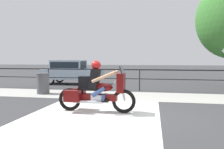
{
  "coord_description": "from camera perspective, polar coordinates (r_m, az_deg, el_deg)",
  "views": [
    {
      "loc": [
        0.7,
        -6.2,
        1.61
      ],
      "look_at": [
        -0.71,
        1.2,
        1.1
      ],
      "focal_mm": 35.0,
      "sensor_mm": 36.0,
      "label": 1
    }
  ],
  "objects": [
    {
      "name": "crosswalk_band",
      "position": [
        6.44,
        -4.9,
        -10.58
      ],
      "size": [
        3.78,
        6.0,
        0.01
      ],
      "primitive_type": "cube",
      "color": "silver",
      "rests_on": "ground"
    },
    {
      "name": "sidewalk_band",
      "position": [
        9.76,
        6.55,
        -5.61
      ],
      "size": [
        44.0,
        2.4,
        0.01
      ],
      "primitive_type": "cube",
      "color": "#A8A59E",
      "rests_on": "ground"
    },
    {
      "name": "parked_car",
      "position": [
        14.64,
        -10.73,
        1.03
      ],
      "size": [
        3.96,
        1.65,
        1.58
      ],
      "rotation": [
        0.0,
        0.0,
        -0.05
      ],
      "color": "#9EB2C6",
      "rests_on": "ground"
    },
    {
      "name": "fence_railing",
      "position": [
        11.39,
        7.23,
        0.2
      ],
      "size": [
        36.0,
        0.05,
        1.12
      ],
      "color": "black",
      "rests_on": "ground"
    },
    {
      "name": "ground_plane",
      "position": [
        6.44,
        4.26,
        -10.6
      ],
      "size": [
        120.0,
        120.0,
        0.0
      ],
      "primitive_type": "plane",
      "color": "#38383A"
    },
    {
      "name": "trash_bin",
      "position": [
        10.8,
        -17.57,
        -2.23
      ],
      "size": [
        0.61,
        0.61,
        0.98
      ],
      "color": "#515156",
      "rests_on": "ground"
    },
    {
      "name": "motorcycle",
      "position": [
        6.74,
        -4.33,
        -3.99
      ],
      "size": [
        2.44,
        0.76,
        1.59
      ],
      "rotation": [
        0.0,
        0.0,
        0.03
      ],
      "color": "black",
      "rests_on": "ground"
    }
  ]
}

